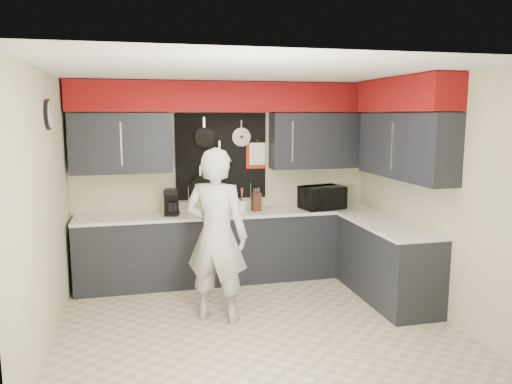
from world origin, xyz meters
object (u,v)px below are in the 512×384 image
object	(u,v)px
microwave	(322,198)
person	(216,236)
utensil_crock	(242,206)
coffee_maker	(172,201)
knife_block	(256,202)

from	to	relation	value
microwave	person	world-z (taller)	person
utensil_crock	coffee_maker	size ratio (longest dim) A/B	0.43
microwave	coffee_maker	distance (m)	1.99
coffee_maker	utensil_crock	bearing A→B (deg)	10.66
utensil_crock	person	bearing A→B (deg)	-113.39
utensil_crock	person	distance (m)	1.35
utensil_crock	coffee_maker	distance (m)	0.91
coffee_maker	person	size ratio (longest dim) A/B	0.18
knife_block	utensil_crock	size ratio (longest dim) A/B	1.71
microwave	coffee_maker	bearing A→B (deg)	165.51
coffee_maker	person	xyz separation A→B (m)	(0.37, -1.25, -0.17)
utensil_crock	person	size ratio (longest dim) A/B	0.08
microwave	knife_block	size ratio (longest dim) A/B	2.27
person	knife_block	bearing A→B (deg)	-92.26
knife_block	person	bearing A→B (deg)	-123.48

